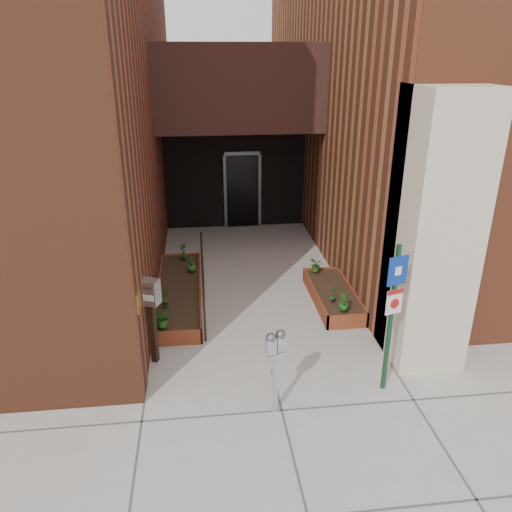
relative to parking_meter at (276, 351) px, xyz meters
name	(u,v)px	position (x,y,z in m)	size (l,w,h in m)	color
ground	(272,370)	(0.11, 1.00, -1.03)	(80.00, 80.00, 0.00)	#9E9991
architecture	(227,43)	(-0.08, 7.89, 3.95)	(20.00, 14.60, 10.00)	brown
planter_left	(179,293)	(-1.44, 3.70, -0.90)	(0.90, 3.60, 0.30)	maroon
planter_right	(333,296)	(1.71, 3.20, -0.90)	(0.80, 2.20, 0.30)	maroon
handrail	(202,266)	(-0.94, 3.65, -0.28)	(0.04, 3.34, 0.90)	black
parking_meter	(276,351)	(0.00, 0.00, 0.00)	(0.31, 0.21, 1.33)	#B2B2B5
sign_post	(393,304)	(1.75, 0.32, 0.43)	(0.32, 0.13, 2.38)	#153B21
payment_dropbox	(151,304)	(-1.80, 1.49, 0.05)	(0.36, 0.32, 1.50)	black
shrub_left_a	(162,317)	(-1.69, 2.10, -0.54)	(0.34, 0.34, 0.38)	#1E5B1A
shrub_left_b	(165,299)	(-1.68, 2.86, -0.57)	(0.18, 0.18, 0.32)	#234E16
shrub_left_c	(191,263)	(-1.18, 4.45, -0.55)	(0.20, 0.20, 0.36)	#22621C
shrub_left_d	(183,251)	(-1.37, 5.13, -0.53)	(0.21, 0.21, 0.40)	#18551E
shrub_right_a	(344,302)	(1.66, 2.30, -0.56)	(0.19, 0.19, 0.35)	#185518
shrub_right_b	(333,294)	(1.55, 2.68, -0.57)	(0.17, 0.17, 0.33)	#1E5E1B
shrub_right_c	(316,265)	(1.54, 4.08, -0.57)	(0.29, 0.29, 0.32)	#285819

